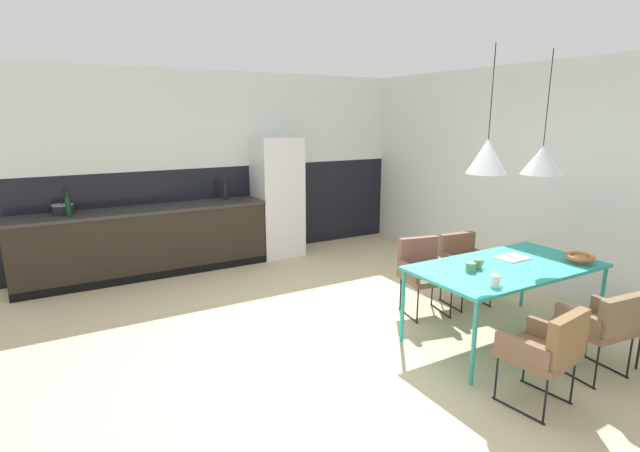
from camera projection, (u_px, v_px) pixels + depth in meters
ground_plane at (351, 346)px, 4.46m from camera, size 9.25×9.25×0.00m
back_wall_splashback_dark at (226, 211)px, 7.27m from camera, size 6.01×0.12×1.37m
back_wall_panel_upper at (222, 120)px, 6.96m from camera, size 6.01×0.12×1.37m
side_wall_right at (563, 181)px, 5.57m from camera, size 0.12×7.12×2.74m
kitchen_counter at (146, 242)px, 6.41m from camera, size 3.23×0.63×0.91m
refrigerator_column at (277, 197)px, 7.25m from camera, size 0.66×0.60×1.80m
dining_table at (506, 269)px, 4.46m from camera, size 1.81×0.95×0.75m
armchair_far_side at (463, 259)px, 5.43m from camera, size 0.54×0.52×0.79m
armchair_corner_seat at (549, 346)px, 3.43m from camera, size 0.54×0.53×0.77m
armchair_near_window at (423, 267)px, 5.15m from camera, size 0.56×0.56×0.82m
armchair_head_of_table at (605, 321)px, 3.84m from camera, size 0.53×0.51×0.75m
fruit_bowl at (580, 257)px, 4.51m from camera, size 0.26×0.26×0.08m
open_book at (513, 258)px, 4.66m from camera, size 0.30×0.23×0.02m
mug_tall_blue at (495, 281)px, 3.89m from camera, size 0.12×0.08×0.10m
mug_dark_espresso at (478, 264)px, 4.34m from camera, size 0.12×0.07×0.09m
mug_white_ceramic at (471, 267)px, 4.26m from camera, size 0.13×0.09×0.08m
cooking_pot at (63, 209)px, 5.93m from camera, size 0.25×0.25×0.15m
bottle_spice_small at (68, 207)px, 5.76m from camera, size 0.06×0.06×0.30m
bottle_oil_tall at (225, 191)px, 6.91m from camera, size 0.07×0.07×0.31m
pendant_lamp_over_table_near at (487, 157)px, 4.05m from camera, size 0.34×0.34×1.07m
pendant_lamp_over_table_far at (542, 160)px, 4.41m from camera, size 0.37×0.37×1.11m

